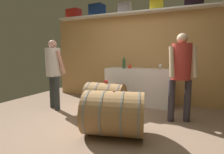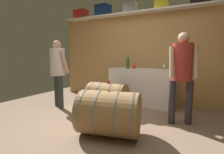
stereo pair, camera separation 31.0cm
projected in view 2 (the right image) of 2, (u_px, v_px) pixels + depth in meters
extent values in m
cube|color=#866B55|center=(118.00, 120.00, 3.37)|extent=(6.18, 7.24, 0.02)
cube|color=tan|center=(146.00, 59.00, 4.55)|extent=(4.98, 0.10, 2.18)
cube|color=silver|center=(145.00, 12.00, 4.28)|extent=(4.58, 0.40, 0.03)
cube|color=red|center=(81.00, 14.00, 5.19)|extent=(0.40, 0.28, 0.25)
cube|color=navy|center=(103.00, 11.00, 4.82)|extent=(0.39, 0.32, 0.29)
cube|color=gray|center=(130.00, 8.00, 4.45)|extent=(0.32, 0.18, 0.26)
cube|color=yellow|center=(162.00, 1.00, 4.07)|extent=(0.31, 0.24, 0.35)
cube|color=white|center=(142.00, 87.00, 4.33)|extent=(1.53, 0.55, 0.86)
cylinder|color=#315534|center=(128.00, 65.00, 4.30)|extent=(0.08, 0.08, 0.19)
sphere|color=#315534|center=(128.00, 60.00, 4.29)|extent=(0.07, 0.07, 0.07)
cylinder|color=#315534|center=(128.00, 58.00, 4.28)|extent=(0.03, 0.03, 0.07)
cylinder|color=white|center=(164.00, 70.00, 3.85)|extent=(0.08, 0.08, 0.00)
cylinder|color=white|center=(164.00, 69.00, 3.85)|extent=(0.01, 0.01, 0.06)
sphere|color=white|center=(164.00, 66.00, 3.84)|extent=(0.07, 0.07, 0.07)
sphere|color=maroon|center=(164.00, 66.00, 3.84)|extent=(0.04, 0.04, 0.04)
cone|color=red|center=(134.00, 66.00, 4.39)|extent=(0.11, 0.11, 0.12)
cylinder|color=#A17949|center=(107.00, 97.00, 3.89)|extent=(0.86, 0.63, 0.59)
cylinder|color=slate|center=(93.00, 95.00, 4.04)|extent=(0.06, 0.60, 0.60)
cylinder|color=slate|center=(102.00, 96.00, 3.94)|extent=(0.06, 0.60, 0.60)
cylinder|color=slate|center=(113.00, 97.00, 3.83)|extent=(0.06, 0.60, 0.60)
cylinder|color=slate|center=(122.00, 98.00, 3.74)|extent=(0.06, 0.60, 0.60)
cylinder|color=brown|center=(107.00, 83.00, 3.85)|extent=(0.04, 0.04, 0.01)
cylinder|color=olive|center=(109.00, 113.00, 2.68)|extent=(1.01, 0.84, 0.66)
cylinder|color=slate|center=(86.00, 111.00, 2.78)|extent=(0.18, 0.66, 0.67)
cylinder|color=slate|center=(100.00, 113.00, 2.72)|extent=(0.18, 0.66, 0.67)
cylinder|color=slate|center=(118.00, 114.00, 2.64)|extent=(0.18, 0.66, 0.67)
cylinder|color=slate|center=(134.00, 116.00, 2.58)|extent=(0.18, 0.66, 0.67)
cylinder|color=brown|center=(109.00, 91.00, 2.64)|extent=(0.04, 0.04, 0.01)
cylinder|color=red|center=(108.00, 82.00, 3.83)|extent=(0.07, 0.07, 0.06)
cylinder|color=#332E37|center=(172.00, 102.00, 3.15)|extent=(0.12, 0.12, 0.76)
cylinder|color=#332E37|center=(189.00, 103.00, 3.11)|extent=(0.12, 0.12, 0.76)
cylinder|color=#AE322B|center=(183.00, 62.00, 3.04)|extent=(0.33, 0.33, 0.63)
sphere|color=tan|center=(184.00, 38.00, 2.99)|extent=(0.18, 0.18, 0.18)
cylinder|color=tan|center=(172.00, 62.00, 2.98)|extent=(0.15, 0.22, 0.53)
cylinder|color=tan|center=(196.00, 62.00, 2.92)|extent=(0.14, 0.21, 0.53)
cylinder|color=#2D3435|center=(61.00, 92.00, 4.00)|extent=(0.11, 0.11, 0.73)
cylinder|color=#2D3435|center=(57.00, 90.00, 4.22)|extent=(0.11, 0.11, 0.73)
cylinder|color=silver|center=(58.00, 62.00, 4.02)|extent=(0.32, 0.32, 0.60)
sphere|color=tan|center=(57.00, 44.00, 3.98)|extent=(0.18, 0.18, 0.18)
cylinder|color=tan|center=(65.00, 62.00, 3.93)|extent=(0.16, 0.22, 0.51)
cylinder|color=tan|center=(59.00, 62.00, 4.22)|extent=(0.17, 0.24, 0.51)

